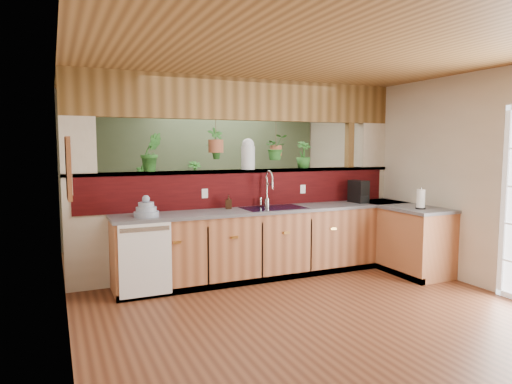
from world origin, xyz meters
name	(u,v)px	position (x,y,z in m)	size (l,w,h in m)	color
ground	(292,300)	(0.00, 0.00, 0.00)	(4.60, 7.00, 0.01)	#572E1B
ceiling	(294,61)	(0.00, 0.00, 2.60)	(4.60, 7.00, 0.01)	brown
wall_back	(198,169)	(0.00, 3.50, 1.30)	(4.60, 0.02, 2.60)	beige
wall_left	(63,193)	(-2.30, 0.00, 1.30)	(0.02, 7.00, 2.60)	beige
wall_right	(449,178)	(2.30, 0.00, 1.30)	(0.02, 7.00, 2.60)	beige
pass_through_partition	(247,184)	(0.03, 1.35, 1.19)	(4.60, 0.21, 2.60)	beige
pass_through_ledge	(245,171)	(0.00, 1.35, 1.37)	(4.60, 0.21, 0.04)	brown
header_beam	(245,100)	(0.00, 1.35, 2.33)	(4.60, 0.15, 0.55)	brown
sage_backwall	(199,169)	(0.00, 3.48, 1.30)	(4.55, 0.02, 2.55)	#4C5F41
countertop	(316,239)	(0.84, 0.87, 0.45)	(4.14, 1.52, 0.90)	#945633
dishwasher	(146,260)	(-1.48, 0.66, 0.46)	(0.58, 0.03, 0.82)	white
navy_sink	(273,214)	(0.25, 0.98, 0.82)	(0.82, 0.50, 0.18)	black
framed_print	(69,168)	(-2.27, -0.80, 1.55)	(0.04, 0.35, 0.45)	#945633
faucet	(268,187)	(0.24, 1.13, 1.16)	(0.21, 0.21, 0.49)	#B7B7B2
dish_stack	(146,210)	(-1.42, 0.89, 0.98)	(0.29, 0.29, 0.25)	#8694AE
soap_dispenser	(229,202)	(-0.32, 1.13, 0.99)	(0.08, 0.08, 0.18)	#331E12
coffee_maker	(359,192)	(1.62, 0.99, 1.05)	(0.17, 0.29, 0.32)	black
paper_towel	(421,199)	(1.94, 0.12, 1.02)	(0.13, 0.13, 0.27)	black
glass_jar	(248,154)	(0.05, 1.35, 1.60)	(0.19, 0.19, 0.42)	silver
ledge_plant_left	(151,152)	(-1.25, 1.35, 1.63)	(0.26, 0.21, 0.48)	#266322
ledge_plant_right	(303,155)	(0.91, 1.35, 1.58)	(0.22, 0.22, 0.39)	#266322
hanging_plant_a	(216,133)	(-0.41, 1.35, 1.88)	(0.24, 0.20, 0.55)	brown
hanging_plant_b	(276,137)	(0.47, 1.35, 1.84)	(0.36, 0.32, 0.47)	brown
shelving_console	(170,217)	(-0.58, 3.25, 0.50)	(1.52, 0.40, 1.01)	black
shelf_plant_a	(142,177)	(-1.03, 3.25, 1.20)	(0.21, 0.14, 0.40)	#266322
shelf_plant_b	(194,174)	(-0.15, 3.25, 1.23)	(0.25, 0.25, 0.44)	#266322
floor_plant	(295,228)	(1.25, 2.19, 0.36)	(0.64, 0.55, 0.71)	#266322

